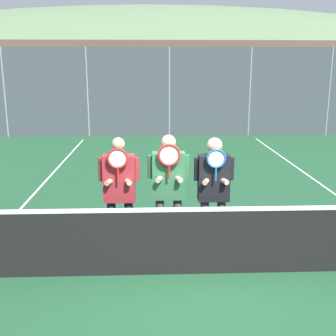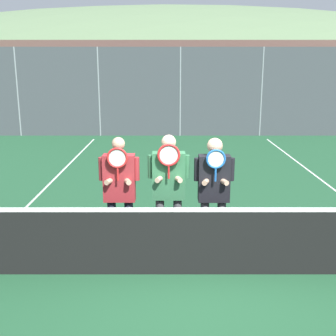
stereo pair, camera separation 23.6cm
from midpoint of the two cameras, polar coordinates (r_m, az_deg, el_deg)
ground_plane at (r=6.12m, az=3.86°, el=-14.07°), size 120.00×120.00×0.00m
hill_distant at (r=60.11m, az=-1.70°, el=11.07°), size 103.68×57.60×20.16m
clubhouse_building at (r=24.84m, az=-4.19°, el=11.93°), size 21.91×5.50×4.08m
fence_back at (r=17.33m, az=-0.23°, el=10.23°), size 19.86×0.06×3.55m
tennis_net at (r=5.90m, az=3.95°, el=-9.71°), size 9.21×0.09×1.08m
court_line_left_sideline at (r=9.28m, az=-19.82°, el=-4.94°), size 0.05×16.00×0.01m
player_leftmost at (r=6.27m, az=-7.68°, el=-2.77°), size 0.60×0.34×1.84m
player_center_left at (r=6.29m, az=-1.00°, el=-2.25°), size 0.62×0.34×1.87m
player_center_right at (r=6.29m, az=5.13°, el=-2.50°), size 0.60×0.34×1.83m
car_far_left at (r=20.42m, az=-14.15°, el=7.99°), size 4.79×1.94×1.85m
car_left_of_center at (r=19.50m, az=1.50°, el=8.15°), size 4.79×1.92×1.85m
car_center at (r=21.02m, az=16.16°, el=7.84°), size 4.55×1.93×1.69m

